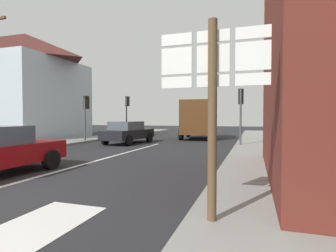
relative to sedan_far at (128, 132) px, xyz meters
The scene contains 12 objects.
ground_plane 2.74m from the sedan_far, 39.20° to the right, with size 80.00×80.00×0.00m, color #232326.
sidewalk_right 9.01m from the sedan_far, 24.10° to the right, with size 2.50×44.00×0.14m, color gray.
sidewalk_left 5.55m from the sedan_far, 138.28° to the right, with size 2.50×44.00×0.14m, color gray.
lane_centre_stripe 6.07m from the sedan_far, 70.18° to the right, with size 0.16×12.00×0.01m, color silver.
lane_turn_arrow 13.54m from the sedan_far, 69.48° to the right, with size 1.20×2.20×0.01m, color silver.
clapboard_house_left 10.57m from the sedan_far, behind, with size 7.81×9.07×8.59m.
sedan_far is the anchor object (origin of this frame).
delivery_truck 6.46m from the sedan_far, 54.91° to the left, with size 2.78×5.14×3.05m.
route_sign_post 14.03m from the sedan_far, 58.15° to the right, with size 1.66×0.14×3.20m.
traffic_light_near_left 3.56m from the sedan_far, behind, with size 0.30×0.49×3.23m.
traffic_light_near_right 7.46m from the sedan_far, ahead, with size 0.30×0.49×3.42m.
traffic_light_far_left 7.24m from the sedan_far, 117.00° to the left, with size 0.30×0.49×3.69m.
Camera 1 is at (5.93, -4.26, 1.72)m, focal length 28.33 mm.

